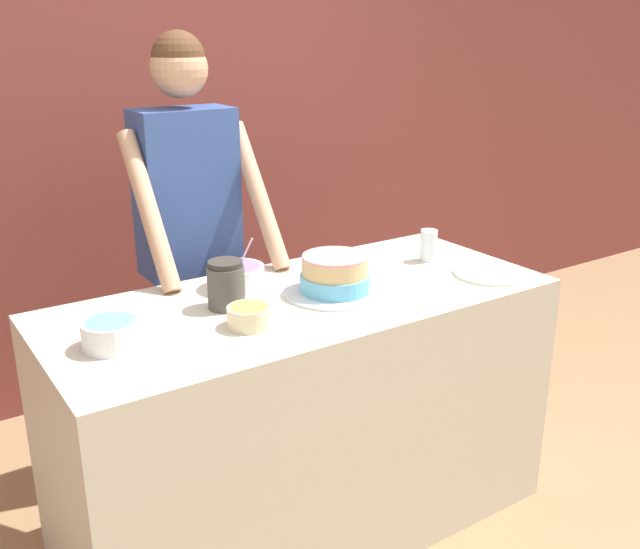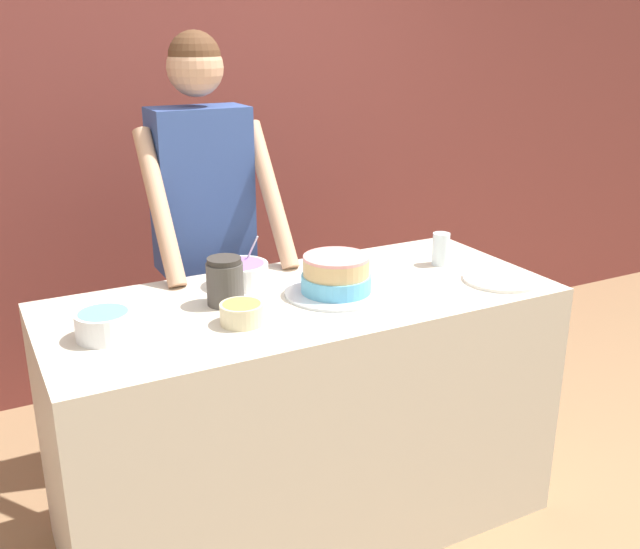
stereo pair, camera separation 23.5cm
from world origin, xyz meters
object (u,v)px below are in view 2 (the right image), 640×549
Objects in this scene: cake at (336,277)px; frosting_bowl_purple at (241,273)px; frosting_bowl_olive at (242,312)px; stoneware_jar at (225,281)px; person_baker at (204,211)px; frosting_bowl_blue at (104,324)px; ceramic_plate at (501,279)px; drinking_glass at (441,249)px.

frosting_bowl_purple reaches higher than cake.
cake is 0.39m from frosting_bowl_olive.
frosting_bowl_olive is at bearing -94.50° from stoneware_jar.
cake is at bearing -42.58° from frosting_bowl_purple.
frosting_bowl_olive is 0.18m from stoneware_jar.
person_baker is 0.76m from frosting_bowl_olive.
stoneware_jar is (0.41, 0.09, 0.03)m from frosting_bowl_blue.
frosting_bowl_purple is 0.70× the size of ceramic_plate.
stoneware_jar reaches higher than ceramic_plate.
frosting_bowl_purple is at bearing 24.70° from frosting_bowl_blue.
frosting_bowl_blue is at bearing 167.67° from frosting_bowl_olive.
frosting_bowl_purple is 1.57× the size of drinking_glass.
frosting_bowl_purple is (0.12, 0.32, 0.01)m from frosting_bowl_olive.
person_baker is 10.60× the size of frosting_bowl_blue.
person_baker is 0.43m from frosting_bowl_purple.
cake is at bearing 164.90° from ceramic_plate.
ceramic_plate is (1.35, -0.15, -0.04)m from frosting_bowl_blue.
cake is 2.86× the size of drinking_glass.
frosting_bowl_olive reaches higher than ceramic_plate.
frosting_bowl_purple is at bearing 155.06° from ceramic_plate.
frosting_bowl_purple is 0.77m from drinking_glass.
cake is 2.60× the size of frosting_bowl_olive.
cake reaches higher than ceramic_plate.
person_baker reaches higher than frosting_bowl_purple.
cake reaches higher than drinking_glass.
frosting_bowl_purple is at bearing 52.60° from stoneware_jar.
drinking_glass reaches higher than frosting_bowl_olive.
frosting_bowl_purple is (-0.01, -0.41, -0.13)m from person_baker.
frosting_bowl_blue is 1.05× the size of stoneware_jar.
drinking_glass is (0.51, 0.10, 0.00)m from cake.
drinking_glass is (0.76, -0.13, 0.02)m from frosting_bowl_purple.
frosting_bowl_blue is 0.60× the size of ceramic_plate.
frosting_bowl_blue is 0.40m from frosting_bowl_olive.
cake is (0.24, -0.64, -0.12)m from person_baker.
cake is 2.12× the size of frosting_bowl_blue.
frosting_bowl_blue reaches higher than ceramic_plate.
cake is at bearing -169.21° from drinking_glass.
frosting_bowl_purple is 1.23× the size of stoneware_jar.
stoneware_jar is at bearing 166.58° from cake.
person_baker is at bearing 136.03° from ceramic_plate.
cake is 0.61m from ceramic_plate.
stoneware_jar is at bearing 165.54° from ceramic_plate.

